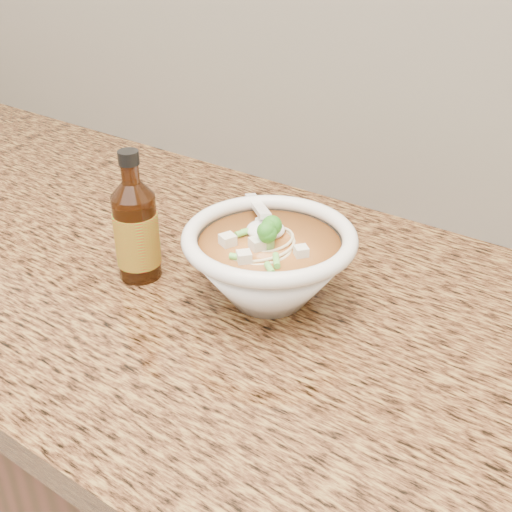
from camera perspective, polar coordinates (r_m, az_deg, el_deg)
The scene contains 3 objects.
counter_slab at distance 0.81m, azimuth 4.40°, elevation -6.11°, with size 4.00×0.68×0.04m, color olive.
soup_bowl at distance 0.79m, azimuth 1.16°, elevation -0.71°, with size 0.21×0.21×0.12m.
hot_sauce_bottle at distance 0.85m, azimuth -10.59°, elevation 2.20°, with size 0.07×0.07×0.18m.
Camera 1 is at (0.32, 1.11, 1.36)m, focal length 45.00 mm.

